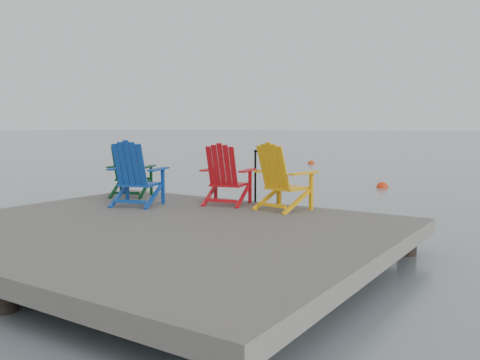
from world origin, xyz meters
The scene contains 9 objects.
ground centered at (0.00, 0.00, 0.00)m, with size 400.00×400.00×0.00m, color slate.
dock centered at (0.00, 0.00, 0.35)m, with size 6.00×5.00×1.40m.
handrail centered at (0.25, 2.45, 1.04)m, with size 0.48×0.04×0.90m.
chair_green centered at (-2.27, 1.74, 0.99)m, with size 0.94×0.91×0.97m.
chair_blue centered at (-1.39, 1.01, 1.03)m, with size 1.00×0.95×1.05m.
chair_red centered at (-0.22, 1.92, 1.00)m, with size 0.92×0.87×1.00m.
chair_yellow centered at (0.80, 1.97, 1.02)m, with size 0.93×0.87×1.03m.
buoy_a centered at (-0.07, 9.77, 0.00)m, with size 0.35×0.35×0.35m, color red.
buoy_b centered at (-5.89, 17.19, 0.00)m, with size 0.33×0.33×0.33m, color #D0410C.
Camera 1 is at (4.58, -4.95, 1.81)m, focal length 38.00 mm.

